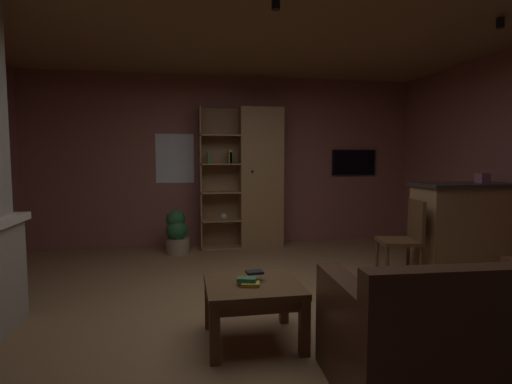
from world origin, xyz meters
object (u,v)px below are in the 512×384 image
at_px(tissue_box, 483,178).
at_px(table_book_2, 255,272).
at_px(leather_couch, 460,341).
at_px(bookshelf_cabinet, 255,178).
at_px(potted_floor_plant, 177,232).
at_px(wall_mounted_tv, 354,162).
at_px(table_book_1, 247,280).
at_px(dining_chair, 406,235).
at_px(kitchen_bar_counter, 473,230).
at_px(coffee_table, 253,294).
at_px(table_book_0, 250,284).

bearing_deg(tissue_box, table_book_2, -158.18).
bearing_deg(tissue_box, leather_couch, -131.51).
distance_m(bookshelf_cabinet, potted_floor_plant, 1.46).
height_order(tissue_box, wall_mounted_tv, wall_mounted_tv).
bearing_deg(leather_couch, table_book_1, 144.55).
xyz_separation_m(dining_chair, wall_mounted_tv, (0.40, 2.33, 0.78)).
height_order(kitchen_bar_counter, table_book_1, kitchen_bar_counter).
xyz_separation_m(tissue_box, potted_floor_plant, (-3.53, 1.73, -0.84)).
height_order(coffee_table, dining_chair, dining_chair).
xyz_separation_m(bookshelf_cabinet, leather_couch, (0.49, -4.09, -0.77)).
bearing_deg(kitchen_bar_counter, bookshelf_cabinet, 137.06).
relative_size(coffee_table, wall_mounted_tv, 0.93).
height_order(table_book_0, dining_chair, dining_chair).
relative_size(bookshelf_cabinet, table_book_0, 15.86).
bearing_deg(leather_couch, kitchen_bar_counter, 49.92).
relative_size(kitchen_bar_counter, leather_couch, 0.90).
xyz_separation_m(table_book_0, potted_floor_plant, (-0.58, 3.02, -0.15)).
xyz_separation_m(kitchen_bar_counter, dining_chair, (-0.89, -0.07, -0.02)).
height_order(table_book_0, table_book_1, table_book_1).
relative_size(table_book_2, potted_floor_plant, 0.20).
relative_size(potted_floor_plant, wall_mounted_tv, 0.85).
xyz_separation_m(table_book_1, table_book_2, (0.08, 0.10, 0.02)).
height_order(kitchen_bar_counter, tissue_box, tissue_box).
bearing_deg(table_book_0, potted_floor_plant, 100.86).
xyz_separation_m(table_book_0, table_book_2, (0.05, 0.12, 0.05)).
bearing_deg(wall_mounted_tv, leather_couch, -105.94).
bearing_deg(table_book_1, wall_mounted_tv, 55.79).
height_order(leather_couch, coffee_table, leather_couch).
bearing_deg(table_book_1, tissue_box, 22.92).
height_order(bookshelf_cabinet, table_book_0, bookshelf_cabinet).
bearing_deg(leather_couch, coffee_table, 141.79).
distance_m(table_book_0, table_book_1, 0.04).
bearing_deg(wall_mounted_tv, table_book_2, -124.09).
bearing_deg(wall_mounted_tv, potted_floor_plant, -170.41).
xyz_separation_m(table_book_0, wall_mounted_tv, (2.35, 3.51, 0.85)).
bearing_deg(bookshelf_cabinet, dining_chair, -58.21).
bearing_deg(coffee_table, kitchen_bar_counter, 22.88).
bearing_deg(tissue_box, kitchen_bar_counter, -164.42).
height_order(tissue_box, coffee_table, tissue_box).
xyz_separation_m(potted_floor_plant, wall_mounted_tv, (2.93, 0.49, 1.00)).
distance_m(table_book_1, potted_floor_plant, 3.05).
bearing_deg(potted_floor_plant, table_book_1, -79.47).
height_order(table_book_2, potted_floor_plant, potted_floor_plant).
bearing_deg(bookshelf_cabinet, kitchen_bar_counter, -42.94).
distance_m(table_book_2, wall_mounted_tv, 4.17).
height_order(table_book_0, wall_mounted_tv, wall_mounted_tv).
xyz_separation_m(kitchen_bar_counter, table_book_0, (-2.83, -1.25, -0.09)).
bearing_deg(dining_chair, bookshelf_cabinet, 121.79).
xyz_separation_m(tissue_box, coffee_table, (-2.92, -1.22, -0.79)).
relative_size(tissue_box, coffee_table, 0.17).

